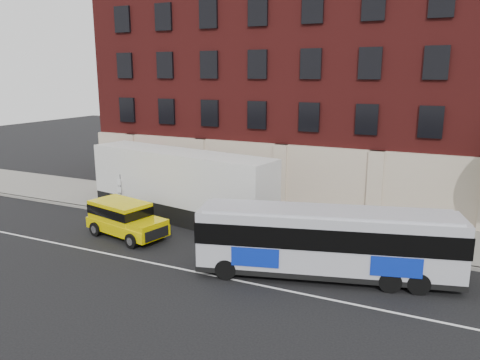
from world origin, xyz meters
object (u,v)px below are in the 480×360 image
at_px(city_bus, 327,240).
at_px(sign_pole, 120,191).
at_px(yellow_suv, 124,217).
at_px(shipping_container, 180,186).

bearing_deg(city_bus, sign_pole, 165.39).
xyz_separation_m(city_bus, yellow_suv, (-11.17, 0.43, -0.58)).
bearing_deg(yellow_suv, city_bus, -2.19).
bearing_deg(yellow_suv, shipping_container, 74.06).
bearing_deg(sign_pole, yellow_suv, -48.37).
height_order(sign_pole, city_bus, city_bus).
relative_size(sign_pole, city_bus, 0.22).
bearing_deg(sign_pole, shipping_container, 9.31).
height_order(city_bus, shipping_container, shipping_container).
distance_m(city_bus, shipping_container, 10.95).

